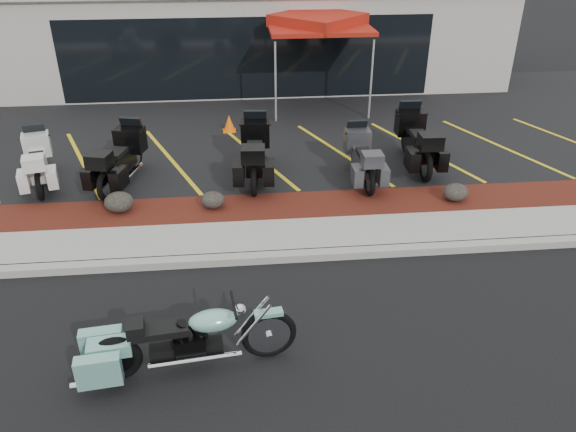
{
  "coord_description": "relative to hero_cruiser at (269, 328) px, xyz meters",
  "views": [
    {
      "loc": [
        -0.5,
        -7.89,
        5.81
      ],
      "look_at": [
        0.39,
        1.2,
        0.77
      ],
      "focal_mm": 35.0,
      "sensor_mm": 36.0,
      "label": 1
    }
  ],
  "objects": [
    {
      "name": "popup_canopy",
      "position": [
        2.3,
        11.34,
        2.19
      ],
      "size": [
        3.98,
        3.98,
        2.84
      ],
      "rotation": [
        0.0,
        0.0,
        0.39
      ],
      "color": "silver",
      "rests_on": "upper_lot"
    },
    {
      "name": "dealership_building",
      "position": [
        0.17,
        16.12,
        1.47
      ],
      "size": [
        18.0,
        8.16,
        4.0
      ],
      "color": "#9F998F",
      "rests_on": "ground"
    },
    {
      "name": "boulder_mid",
      "position": [
        -0.9,
        4.48,
        -0.19
      ],
      "size": [
        0.52,
        0.43,
        0.37
      ],
      "primitive_type": "ellipsoid",
      "color": "black",
      "rests_on": "mulch_bed"
    },
    {
      "name": "ground",
      "position": [
        0.17,
        1.65,
        -0.54
      ],
      "size": [
        90.0,
        90.0,
        0.0
      ],
      "primitive_type": "plane",
      "color": "black",
      "rests_on": "ground"
    },
    {
      "name": "touring_grey",
      "position": [
        2.55,
        6.3,
        0.23
      ],
      "size": [
        0.82,
        2.12,
        1.23
      ],
      "primitive_type": null,
      "rotation": [
        0.0,
        0.0,
        1.58
      ],
      "color": "#323238",
      "rests_on": "upper_lot"
    },
    {
      "name": "boulder_right",
      "position": [
        4.37,
        4.31,
        -0.18
      ],
      "size": [
        0.55,
        0.46,
        0.39
      ],
      "primitive_type": "ellipsoid",
      "color": "black",
      "rests_on": "mulch_bed"
    },
    {
      "name": "touring_black_front",
      "position": [
        -2.81,
        6.72,
        0.28
      ],
      "size": [
        1.42,
        2.44,
        1.34
      ],
      "primitive_type": null,
      "rotation": [
        0.0,
        0.0,
        1.32
      ],
      "color": "black",
      "rests_on": "upper_lot"
    },
    {
      "name": "boulder_left",
      "position": [
        -2.85,
        4.5,
        -0.16
      ],
      "size": [
        0.62,
        0.51,
        0.44
      ],
      "primitive_type": "ellipsoid",
      "color": "black",
      "rests_on": "mulch_bed"
    },
    {
      "name": "sidewalk",
      "position": [
        0.17,
        3.25,
        -0.46
      ],
      "size": [
        24.0,
        1.2,
        0.15
      ],
      "primitive_type": "cube",
      "color": "gray",
      "rests_on": "ground"
    },
    {
      "name": "hero_cruiser",
      "position": [
        0.0,
        0.0,
        0.0
      ],
      "size": [
        3.11,
        1.1,
        1.07
      ],
      "primitive_type": null,
      "rotation": [
        0.0,
        0.0,
        0.11
      ],
      "color": "#71B0A4",
      "rests_on": "ground"
    },
    {
      "name": "traffic_cone",
      "position": [
        -0.52,
        9.18,
        -0.15
      ],
      "size": [
        0.43,
        0.43,
        0.48
      ],
      "primitive_type": "cone",
      "rotation": [
        0.0,
        0.0,
        0.29
      ],
      "color": "#F76208",
      "rests_on": "upper_lot"
    },
    {
      "name": "curb",
      "position": [
        0.17,
        2.55,
        -0.46
      ],
      "size": [
        24.0,
        0.25,
        0.15
      ],
      "primitive_type": "cube",
      "color": "gray",
      "rests_on": "ground"
    },
    {
      "name": "mulch_bed",
      "position": [
        0.17,
        4.45,
        -0.46
      ],
      "size": [
        24.0,
        1.2,
        0.16
      ],
      "primitive_type": "cube",
      "color": "#35180C",
      "rests_on": "ground"
    },
    {
      "name": "touring_white",
      "position": [
        -5.05,
        6.75,
        0.23
      ],
      "size": [
        1.32,
        2.26,
        1.24
      ],
      "primitive_type": null,
      "rotation": [
        0.0,
        0.0,
        1.83
      ],
      "color": "silver",
      "rests_on": "upper_lot"
    },
    {
      "name": "upper_lot",
      "position": [
        0.17,
        9.85,
        -0.46
      ],
      "size": [
        26.0,
        9.6,
        0.15
      ],
      "primitive_type": "cube",
      "color": "black",
      "rests_on": "ground"
    },
    {
      "name": "touring_black_rear",
      "position": [
        4.08,
        7.12,
        0.32
      ],
      "size": [
        1.0,
        2.46,
        1.42
      ],
      "primitive_type": null,
      "rotation": [
        0.0,
        0.0,
        1.54
      ],
      "color": "black",
      "rests_on": "upper_lot"
    },
    {
      "name": "touring_black_mid",
      "position": [
        0.14,
        6.75,
        0.32
      ],
      "size": [
        1.1,
        2.48,
        1.41
      ],
      "primitive_type": null,
      "rotation": [
        0.0,
        0.0,
        1.5
      ],
      "color": "black",
      "rests_on": "upper_lot"
    }
  ]
}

